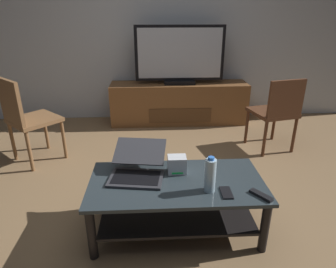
{
  "coord_description": "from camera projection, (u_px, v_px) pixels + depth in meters",
  "views": [
    {
      "loc": [
        -0.1,
        -2.14,
        1.53
      ],
      "look_at": [
        0.02,
        0.17,
        0.56
      ],
      "focal_mm": 31.95,
      "sensor_mm": 36.0,
      "label": 1
    }
  ],
  "objects": [
    {
      "name": "coffee_table",
      "position": [
        176.0,
        196.0,
        2.15
      ],
      "size": [
        1.23,
        0.62,
        0.41
      ],
      "color": "#2D383D",
      "rests_on": "ground"
    },
    {
      "name": "back_wall",
      "position": [
        158.0,
        18.0,
        4.1
      ],
      "size": [
        6.4,
        0.12,
        2.8
      ],
      "primitive_type": "cube",
      "color": "silver",
      "rests_on": "ground"
    },
    {
      "name": "ground_plane",
      "position": [
        166.0,
        201.0,
        2.57
      ],
      "size": [
        7.68,
        7.68,
        0.0
      ],
      "primitive_type": "plane",
      "color": "olive"
    },
    {
      "name": "television",
      "position": [
        180.0,
        56.0,
        3.98
      ],
      "size": [
        1.19,
        0.2,
        0.77
      ],
      "color": "black",
      "rests_on": "media_cabinet"
    },
    {
      "name": "water_bottle_near",
      "position": [
        210.0,
        175.0,
        1.95
      ],
      "size": [
        0.07,
        0.07,
        0.25
      ],
      "color": "silver",
      "rests_on": "coffee_table"
    },
    {
      "name": "router_box",
      "position": [
        177.0,
        165.0,
        2.19
      ],
      "size": [
        0.13,
        0.11,
        0.13
      ],
      "color": "silver",
      "rests_on": "coffee_table"
    },
    {
      "name": "media_cabinet",
      "position": [
        179.0,
        103.0,
        4.25
      ],
      "size": [
        1.9,
        0.44,
        0.57
      ],
      "color": "brown",
      "rests_on": "ground"
    },
    {
      "name": "dining_chair",
      "position": [
        277.0,
        110.0,
        3.31
      ],
      "size": [
        0.53,
        0.53,
        0.85
      ],
      "color": "#59331E",
      "rests_on": "ground"
    },
    {
      "name": "tv_remote",
      "position": [
        261.0,
        195.0,
        1.93
      ],
      "size": [
        0.13,
        0.16,
        0.02
      ],
      "primitive_type": "cube",
      "rotation": [
        0.0,
        0.0,
        0.63
      ],
      "color": "black",
      "rests_on": "coffee_table"
    },
    {
      "name": "cell_phone",
      "position": [
        226.0,
        193.0,
        1.96
      ],
      "size": [
        0.07,
        0.14,
        0.01
      ],
      "primitive_type": "cube",
      "rotation": [
        0.0,
        0.0,
        -0.02
      ],
      "color": "black",
      "rests_on": "coffee_table"
    },
    {
      "name": "laptop",
      "position": [
        138.0,
        167.0,
        2.17
      ],
      "size": [
        0.44,
        0.48,
        0.19
      ],
      "color": "#333338",
      "rests_on": "coffee_table"
    },
    {
      "name": "side_chair",
      "position": [
        26.0,
        116.0,
        3.04
      ],
      "size": [
        0.62,
        0.62,
        0.91
      ],
      "color": "brown",
      "rests_on": "ground"
    }
  ]
}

